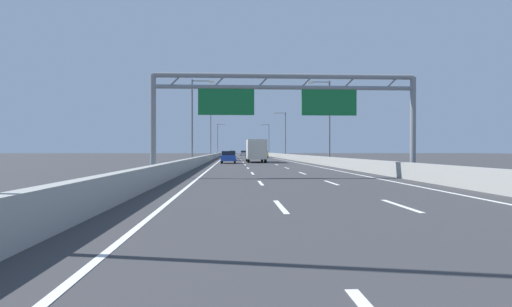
# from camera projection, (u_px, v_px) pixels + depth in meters

# --- Properties ---
(ground_plane) EXTENTS (260.00, 260.00, 0.00)m
(ground_plane) POSITION_uv_depth(u_px,v_px,m) (246.00, 157.00, 100.05)
(ground_plane) COLOR #38383A
(lane_dash_left_1) EXTENTS (0.16, 3.00, 0.01)m
(lane_dash_left_1) POSITION_uv_depth(u_px,v_px,m) (281.00, 207.00, 12.59)
(lane_dash_left_1) COLOR white
(lane_dash_left_1) RESTS_ON ground_plane
(lane_dash_left_2) EXTENTS (0.16, 3.00, 0.01)m
(lane_dash_left_2) POSITION_uv_depth(u_px,v_px,m) (261.00, 183.00, 21.57)
(lane_dash_left_2) COLOR white
(lane_dash_left_2) RESTS_ON ground_plane
(lane_dash_left_3) EXTENTS (0.16, 3.00, 0.01)m
(lane_dash_left_3) POSITION_uv_depth(u_px,v_px,m) (252.00, 173.00, 30.56)
(lane_dash_left_3) COLOR white
(lane_dash_left_3) RESTS_ON ground_plane
(lane_dash_left_4) EXTENTS (0.16, 3.00, 0.01)m
(lane_dash_left_4) POSITION_uv_depth(u_px,v_px,m) (248.00, 168.00, 39.55)
(lane_dash_left_4) COLOR white
(lane_dash_left_4) RESTS_ON ground_plane
(lane_dash_left_5) EXTENTS (0.16, 3.00, 0.01)m
(lane_dash_left_5) POSITION_uv_depth(u_px,v_px,m) (245.00, 165.00, 48.53)
(lane_dash_left_5) COLOR white
(lane_dash_left_5) RESTS_ON ground_plane
(lane_dash_left_6) EXTENTS (0.16, 3.00, 0.01)m
(lane_dash_left_6) POSITION_uv_depth(u_px,v_px,m) (243.00, 162.00, 57.52)
(lane_dash_left_6) COLOR white
(lane_dash_left_6) RESTS_ON ground_plane
(lane_dash_left_7) EXTENTS (0.16, 3.00, 0.01)m
(lane_dash_left_7) POSITION_uv_depth(u_px,v_px,m) (242.00, 161.00, 66.51)
(lane_dash_left_7) COLOR white
(lane_dash_left_7) RESTS_ON ground_plane
(lane_dash_left_8) EXTENTS (0.16, 3.00, 0.01)m
(lane_dash_left_8) POSITION_uv_depth(u_px,v_px,m) (241.00, 160.00, 75.49)
(lane_dash_left_8) COLOR white
(lane_dash_left_8) RESTS_ON ground_plane
(lane_dash_left_9) EXTENTS (0.16, 3.00, 0.01)m
(lane_dash_left_9) POSITION_uv_depth(u_px,v_px,m) (240.00, 159.00, 84.48)
(lane_dash_left_9) COLOR white
(lane_dash_left_9) RESTS_ON ground_plane
(lane_dash_left_10) EXTENTS (0.16, 3.00, 0.01)m
(lane_dash_left_10) POSITION_uv_depth(u_px,v_px,m) (239.00, 158.00, 93.47)
(lane_dash_left_10) COLOR white
(lane_dash_left_10) RESTS_ON ground_plane
(lane_dash_left_11) EXTENTS (0.16, 3.00, 0.01)m
(lane_dash_left_11) POSITION_uv_depth(u_px,v_px,m) (239.00, 157.00, 102.45)
(lane_dash_left_11) COLOR white
(lane_dash_left_11) RESTS_ON ground_plane
(lane_dash_left_12) EXTENTS (0.16, 3.00, 0.01)m
(lane_dash_left_12) POSITION_uv_depth(u_px,v_px,m) (238.00, 156.00, 111.44)
(lane_dash_left_12) COLOR white
(lane_dash_left_12) RESTS_ON ground_plane
(lane_dash_left_13) EXTENTS (0.16, 3.00, 0.01)m
(lane_dash_left_13) POSITION_uv_depth(u_px,v_px,m) (238.00, 156.00, 120.43)
(lane_dash_left_13) COLOR white
(lane_dash_left_13) RESTS_ON ground_plane
(lane_dash_left_14) EXTENTS (0.16, 3.00, 0.01)m
(lane_dash_left_14) POSITION_uv_depth(u_px,v_px,m) (237.00, 156.00, 129.41)
(lane_dash_left_14) COLOR white
(lane_dash_left_14) RESTS_ON ground_plane
(lane_dash_left_15) EXTENTS (0.16, 3.00, 0.01)m
(lane_dash_left_15) POSITION_uv_depth(u_px,v_px,m) (237.00, 155.00, 138.40)
(lane_dash_left_15) COLOR white
(lane_dash_left_15) RESTS_ON ground_plane
(lane_dash_left_16) EXTENTS (0.16, 3.00, 0.01)m
(lane_dash_left_16) POSITION_uv_depth(u_px,v_px,m) (237.00, 155.00, 147.38)
(lane_dash_left_16) COLOR white
(lane_dash_left_16) RESTS_ON ground_plane
(lane_dash_left_17) EXTENTS (0.16, 3.00, 0.01)m
(lane_dash_left_17) POSITION_uv_depth(u_px,v_px,m) (237.00, 155.00, 156.37)
(lane_dash_left_17) COLOR white
(lane_dash_left_17) RESTS_ON ground_plane
(lane_dash_right_1) EXTENTS (0.16, 3.00, 0.01)m
(lane_dash_right_1) POSITION_uv_depth(u_px,v_px,m) (401.00, 206.00, 12.78)
(lane_dash_right_1) COLOR white
(lane_dash_right_1) RESTS_ON ground_plane
(lane_dash_right_2) EXTENTS (0.16, 3.00, 0.01)m
(lane_dash_right_2) POSITION_uv_depth(u_px,v_px,m) (331.00, 183.00, 21.77)
(lane_dash_right_2) COLOR white
(lane_dash_right_2) RESTS_ON ground_plane
(lane_dash_right_3) EXTENTS (0.16, 3.00, 0.01)m
(lane_dash_right_3) POSITION_uv_depth(u_px,v_px,m) (303.00, 173.00, 30.76)
(lane_dash_right_3) COLOR white
(lane_dash_right_3) RESTS_ON ground_plane
(lane_dash_right_4) EXTENTS (0.16, 3.00, 0.01)m
(lane_dash_right_4) POSITION_uv_depth(u_px,v_px,m) (287.00, 168.00, 39.74)
(lane_dash_right_4) COLOR white
(lane_dash_right_4) RESTS_ON ground_plane
(lane_dash_right_5) EXTENTS (0.16, 3.00, 0.01)m
(lane_dash_right_5) POSITION_uv_depth(u_px,v_px,m) (277.00, 165.00, 48.73)
(lane_dash_right_5) COLOR white
(lane_dash_right_5) RESTS_ON ground_plane
(lane_dash_right_6) EXTENTS (0.16, 3.00, 0.01)m
(lane_dash_right_6) POSITION_uv_depth(u_px,v_px,m) (270.00, 162.00, 57.72)
(lane_dash_right_6) COLOR white
(lane_dash_right_6) RESTS_ON ground_plane
(lane_dash_right_7) EXTENTS (0.16, 3.00, 0.01)m
(lane_dash_right_7) POSITION_uv_depth(u_px,v_px,m) (265.00, 161.00, 66.70)
(lane_dash_right_7) COLOR white
(lane_dash_right_7) RESTS_ON ground_plane
(lane_dash_right_8) EXTENTS (0.16, 3.00, 0.01)m
(lane_dash_right_8) POSITION_uv_depth(u_px,v_px,m) (261.00, 160.00, 75.69)
(lane_dash_right_8) COLOR white
(lane_dash_right_8) RESTS_ON ground_plane
(lane_dash_right_9) EXTENTS (0.16, 3.00, 0.01)m
(lane_dash_right_9) POSITION_uv_depth(u_px,v_px,m) (258.00, 159.00, 84.68)
(lane_dash_right_9) COLOR white
(lane_dash_right_9) RESTS_ON ground_plane
(lane_dash_right_10) EXTENTS (0.16, 3.00, 0.01)m
(lane_dash_right_10) POSITION_uv_depth(u_px,v_px,m) (256.00, 158.00, 93.66)
(lane_dash_right_10) COLOR white
(lane_dash_right_10) RESTS_ON ground_plane
(lane_dash_right_11) EXTENTS (0.16, 3.00, 0.01)m
(lane_dash_right_11) POSITION_uv_depth(u_px,v_px,m) (254.00, 157.00, 102.65)
(lane_dash_right_11) COLOR white
(lane_dash_right_11) RESTS_ON ground_plane
(lane_dash_right_12) EXTENTS (0.16, 3.00, 0.01)m
(lane_dash_right_12) POSITION_uv_depth(u_px,v_px,m) (252.00, 156.00, 111.63)
(lane_dash_right_12) COLOR white
(lane_dash_right_12) RESTS_ON ground_plane
(lane_dash_right_13) EXTENTS (0.16, 3.00, 0.01)m
(lane_dash_right_13) POSITION_uv_depth(u_px,v_px,m) (250.00, 156.00, 120.62)
(lane_dash_right_13) COLOR white
(lane_dash_right_13) RESTS_ON ground_plane
(lane_dash_right_14) EXTENTS (0.16, 3.00, 0.01)m
(lane_dash_right_14) POSITION_uv_depth(u_px,v_px,m) (249.00, 156.00, 129.61)
(lane_dash_right_14) COLOR white
(lane_dash_right_14) RESTS_ON ground_plane
(lane_dash_right_15) EXTENTS (0.16, 3.00, 0.01)m
(lane_dash_right_15) POSITION_uv_depth(u_px,v_px,m) (248.00, 155.00, 138.59)
(lane_dash_right_15) COLOR white
(lane_dash_right_15) RESTS_ON ground_plane
(lane_dash_right_16) EXTENTS (0.16, 3.00, 0.01)m
(lane_dash_right_16) POSITION_uv_depth(u_px,v_px,m) (247.00, 155.00, 147.58)
(lane_dash_right_16) COLOR white
(lane_dash_right_16) RESTS_ON ground_plane
(lane_dash_right_17) EXTENTS (0.16, 3.00, 0.01)m
(lane_dash_right_17) POSITION_uv_depth(u_px,v_px,m) (246.00, 155.00, 156.57)
(lane_dash_right_17) COLOR white
(lane_dash_right_17) RESTS_ON ground_plane
(edge_line_left) EXTENTS (0.16, 176.00, 0.01)m
(edge_line_left) POSITION_uv_depth(u_px,v_px,m) (223.00, 158.00, 87.79)
(edge_line_left) COLOR white
(edge_line_left) RESTS_ON ground_plane
(edge_line_right) EXTENTS (0.16, 176.00, 0.01)m
(edge_line_right) POSITION_uv_depth(u_px,v_px,m) (274.00, 158.00, 88.36)
(edge_line_right) COLOR white
(edge_line_right) RESTS_ON ground_plane
(barrier_left) EXTENTS (0.45, 220.00, 0.95)m
(barrier_left) POSITION_uv_depth(u_px,v_px,m) (218.00, 155.00, 109.66)
(barrier_left) COLOR #9E9E99
(barrier_left) RESTS_ON ground_plane
(barrier_right) EXTENTS (0.45, 220.00, 0.95)m
(barrier_right) POSITION_uv_depth(u_px,v_px,m) (272.00, 155.00, 110.41)
(barrier_right) COLOR #9E9E99
(barrier_right) RESTS_ON ground_plane
(sign_gantry) EXTENTS (16.36, 0.36, 6.36)m
(sign_gantry) POSITION_uv_depth(u_px,v_px,m) (283.00, 99.00, 26.23)
(sign_gantry) COLOR gray
(sign_gantry) RESTS_ON ground_plane
(streetlamp_left_mid) EXTENTS (2.58, 0.28, 9.50)m
(streetlamp_left_mid) POSITION_uv_depth(u_px,v_px,m) (194.00, 116.00, 47.54)
(streetlamp_left_mid) COLOR slate
(streetlamp_left_mid) RESTS_ON ground_plane
(streetlamp_right_mid) EXTENTS (2.58, 0.28, 9.50)m
(streetlamp_right_mid) POSITION_uv_depth(u_px,v_px,m) (327.00, 117.00, 48.35)
(streetlamp_right_mid) COLOR slate
(streetlamp_right_mid) RESTS_ON ground_plane
(streetlamp_left_far) EXTENTS (2.58, 0.28, 9.50)m
(streetlamp_left_far) POSITION_uv_depth(u_px,v_px,m) (212.00, 132.00, 87.92)
(streetlamp_left_far) COLOR slate
(streetlamp_left_far) RESTS_ON ground_plane
(streetlamp_right_far) EXTENTS (2.58, 0.28, 9.50)m
(streetlamp_right_far) POSITION_uv_depth(u_px,v_px,m) (284.00, 132.00, 88.73)
(streetlamp_right_far) COLOR slate
(streetlamp_right_far) RESTS_ON ground_plane
(streetlamp_left_distant) EXTENTS (2.58, 0.28, 9.50)m
(streetlamp_left_distant) POSITION_uv_depth(u_px,v_px,m) (218.00, 138.00, 128.30)
(streetlamp_left_distant) COLOR slate
(streetlamp_left_distant) RESTS_ON ground_plane
(streetlamp_right_distant) EXTENTS (2.58, 0.28, 9.50)m
(streetlamp_right_distant) POSITION_uv_depth(u_px,v_px,m) (268.00, 138.00, 129.11)
(streetlamp_right_distant) COLOR slate
(streetlamp_right_distant) RESTS_ON ground_plane
(silver_car) EXTENTS (1.76, 4.69, 1.50)m
(silver_car) POSITION_uv_depth(u_px,v_px,m) (243.00, 153.00, 132.05)
(silver_car) COLOR #A8ADB2
(silver_car) RESTS_ON ground_plane
(blue_car) EXTENTS (1.84, 4.11, 1.54)m
(blue_car) POSITION_uv_depth(u_px,v_px,m) (228.00, 157.00, 54.12)
(blue_car) COLOR #2347AD
(blue_car) RESTS_ON ground_plane
(yellow_car) EXTENTS (1.83, 4.48, 1.55)m
(yellow_car) POSITION_uv_depth(u_px,v_px,m) (264.00, 154.00, 92.95)
(yellow_car) COLOR yellow
(yellow_car) RESTS_ON ground_plane
(orange_car) EXTENTS (1.75, 4.38, 1.51)m
(orange_car) POSITION_uv_depth(u_px,v_px,m) (232.00, 153.00, 125.38)
(orange_car) COLOR orange
(orange_car) RESTS_ON ground_plane
(white_car) EXTENTS (1.82, 4.36, 1.51)m
(white_car) POSITION_uv_depth(u_px,v_px,m) (230.00, 156.00, 67.88)
(white_car) COLOR silver
(white_car) RESTS_ON ground_plane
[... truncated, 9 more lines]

